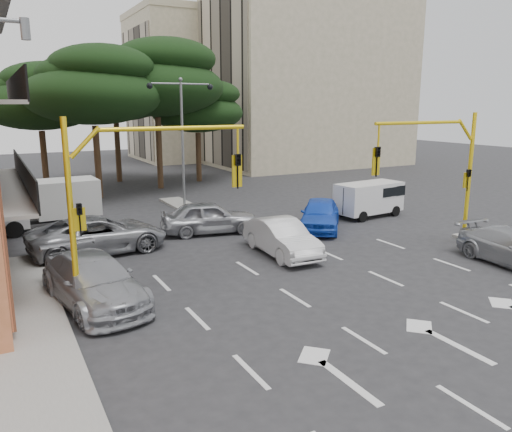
{
  "coord_description": "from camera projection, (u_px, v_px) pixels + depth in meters",
  "views": [
    {
      "loc": [
        -10.57,
        -13.23,
        6.32
      ],
      "look_at": [
        -0.58,
        5.4,
        1.6
      ],
      "focal_mm": 35.0,
      "sensor_mm": 36.0,
      "label": 1
    }
  ],
  "objects": [
    {
      "name": "car_blue_compact",
      "position": [
        320.0,
        214.0,
        25.74
      ],
      "size": [
        4.43,
        4.89,
        1.61
      ],
      "primitive_type": "imported",
      "rotation": [
        0.0,
        0.0,
        -0.67
      ],
      "color": "blue",
      "rests_on": "ground"
    },
    {
      "name": "pine_right",
      "position": [
        198.0,
        106.0,
        40.93
      ],
      "size": [
        7.49,
        7.49,
        8.37
      ],
      "color": "#382616",
      "rests_on": "ground"
    },
    {
      "name": "car_silver_cross_b",
      "position": [
        209.0,
        217.0,
        24.97
      ],
      "size": [
        5.11,
        2.88,
        1.64
      ],
      "primitive_type": "imported",
      "rotation": [
        0.0,
        0.0,
        1.36
      ],
      "color": "#9B9CA2",
      "rests_on": "ground"
    },
    {
      "name": "pine_center",
      "position": [
        157.0,
        78.0,
        36.91
      ],
      "size": [
        9.98,
        9.98,
        11.16
      ],
      "color": "#382616",
      "rests_on": "ground"
    },
    {
      "name": "signal_mast_left",
      "position": [
        130.0,
        186.0,
        15.36
      ],
      "size": [
        5.79,
        0.37,
        6.0
      ],
      "color": "yellow",
      "rests_on": "ground"
    },
    {
      "name": "pine_left_near",
      "position": [
        93.0,
        85.0,
        33.04
      ],
      "size": [
        9.15,
        9.15,
        10.23
      ],
      "color": "#382616",
      "rests_on": "ground"
    },
    {
      "name": "ground",
      "position": [
        342.0,
        288.0,
        17.63
      ],
      "size": [
        120.0,
        120.0,
        0.0
      ],
      "primitive_type": "plane",
      "color": "#28282B",
      "rests_on": "ground"
    },
    {
      "name": "box_truck_a",
      "position": [
        48.0,
        205.0,
        25.65
      ],
      "size": [
        5.25,
        2.4,
        2.54
      ],
      "primitive_type": null,
      "rotation": [
        0.0,
        0.0,
        1.62
      ],
      "color": "silver",
      "rests_on": "ground"
    },
    {
      "name": "car_white_hatch",
      "position": [
        282.0,
        237.0,
        21.38
      ],
      "size": [
        1.84,
        4.7,
        1.52
      ],
      "primitive_type": "imported",
      "rotation": [
        0.0,
        0.0,
        -0.05
      ],
      "color": "silver",
      "rests_on": "ground"
    },
    {
      "name": "median_strip",
      "position": [
        185.0,
        206.0,
        31.38
      ],
      "size": [
        1.4,
        6.0,
        0.15
      ],
      "primitive_type": "cube",
      "color": "gray",
      "rests_on": "ground"
    },
    {
      "name": "apartment_beige_near",
      "position": [
        308.0,
        75.0,
        52.32
      ],
      "size": [
        20.2,
        12.15,
        18.7
      ],
      "color": "tan",
      "rests_on": "ground"
    },
    {
      "name": "street_lamp_center",
      "position": [
        182.0,
        120.0,
        30.21
      ],
      "size": [
        4.16,
        0.36,
        7.77
      ],
      "color": "slate",
      "rests_on": "median_strip"
    },
    {
      "name": "signal_mast_right",
      "position": [
        443.0,
        162.0,
        21.64
      ],
      "size": [
        5.79,
        0.37,
        6.0
      ],
      "color": "yellow",
      "rests_on": "ground"
    },
    {
      "name": "car_silver_wagon",
      "position": [
        94.0,
        281.0,
        16.03
      ],
      "size": [
        3.05,
        5.73,
        1.58
      ],
      "primitive_type": "imported",
      "rotation": [
        0.0,
        0.0,
        0.16
      ],
      "color": "#9C9DA3",
      "rests_on": "ground"
    },
    {
      "name": "pine_back",
      "position": [
        115.0,
        89.0,
        40.44
      ],
      "size": [
        9.15,
        9.15,
        10.23
      ],
      "color": "#382616",
      "rests_on": "ground"
    },
    {
      "name": "pine_left_far",
      "position": [
        40.0,
        96.0,
        35.25
      ],
      "size": [
        8.32,
        8.32,
        9.3
      ],
      "color": "#382616",
      "rests_on": "ground"
    },
    {
      "name": "van_white",
      "position": [
        369.0,
        199.0,
        28.71
      ],
      "size": [
        4.16,
        2.19,
        2.0
      ],
      "primitive_type": null,
      "rotation": [
        0.0,
        0.0,
        -1.47
      ],
      "color": "silver",
      "rests_on": "ground"
    },
    {
      "name": "car_silver_cross_a",
      "position": [
        99.0,
        235.0,
        21.63
      ],
      "size": [
        6.11,
        3.27,
        1.63
      ],
      "primitive_type": "imported",
      "rotation": [
        0.0,
        0.0,
        1.67
      ],
      "color": "gray",
      "rests_on": "ground"
    },
    {
      "name": "apartment_beige_far",
      "position": [
        203.0,
        87.0,
        59.63
      ],
      "size": [
        16.2,
        12.15,
        16.7
      ],
      "color": "tan",
      "rests_on": "ground"
    }
  ]
}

